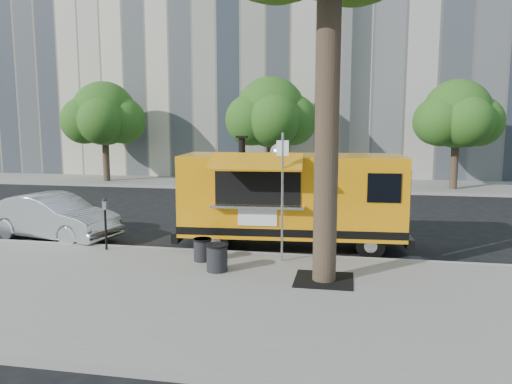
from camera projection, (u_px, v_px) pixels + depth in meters
ground at (233, 248)px, 13.54m from camera, size 120.00×120.00×0.00m
sidewalk at (185, 295)px, 9.64m from camera, size 60.00×6.00×0.15m
curb at (224, 254)px, 12.62m from camera, size 60.00×0.14×0.16m
far_sidewalk at (291, 184)px, 26.66m from camera, size 60.00×5.00×0.15m
building_mid at (494, 18)px, 32.28m from camera, size 20.00×14.00×20.00m
tree_well at (324, 280)px, 10.31m from camera, size 1.20×1.20×0.02m
far_tree_a at (104, 114)px, 26.80m from camera, size 3.42×3.42×5.36m
far_tree_b at (271, 112)px, 25.53m from camera, size 3.60×3.60×5.50m
far_tree_c at (457, 114)px, 23.60m from camera, size 3.24×3.24×5.21m
sign_post at (282, 189)px, 11.48m from camera, size 0.28×0.06×3.00m
parking_meter at (105, 218)px, 12.63m from camera, size 0.11×0.11×1.33m
food_truck at (290, 197)px, 13.22m from camera, size 6.22×3.12×3.00m
sedan at (54, 217)px, 14.42m from camera, size 4.21×2.30×1.32m
trash_bin_left at (202, 249)px, 11.71m from camera, size 0.44×0.44×0.53m
trash_bin_right at (217, 257)px, 10.90m from camera, size 0.50×0.50×0.60m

